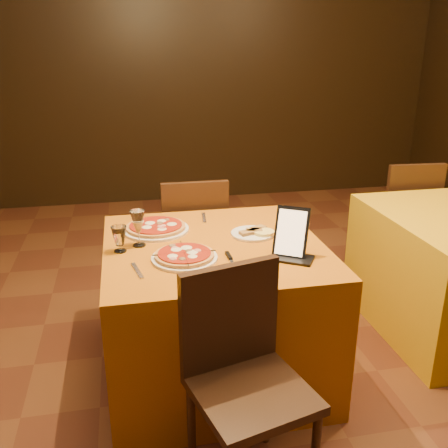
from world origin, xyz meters
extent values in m
cube|color=#5E2D19|center=(0.00, 0.00, -0.01)|extent=(6.00, 7.00, 0.01)
cube|color=black|center=(0.00, 3.50, 1.40)|extent=(6.00, 0.01, 2.80)
cube|color=#B15E0B|center=(-0.13, 0.20, 0.38)|extent=(1.10, 1.10, 0.75)
cylinder|color=white|center=(-0.30, 0.04, 0.76)|extent=(0.31, 0.31, 0.01)
cylinder|color=#AD4C23|center=(-0.30, 0.04, 0.77)|extent=(0.28, 0.28, 0.02)
cylinder|color=white|center=(-0.40, 0.45, 0.76)|extent=(0.36, 0.36, 0.01)
cylinder|color=#AD4C23|center=(-0.40, 0.45, 0.77)|extent=(0.32, 0.32, 0.02)
cylinder|color=white|center=(0.09, 0.29, 0.76)|extent=(0.23, 0.23, 0.01)
cylinder|color=olive|center=(0.09, 0.29, 0.77)|extent=(0.14, 0.14, 0.02)
cube|color=black|center=(0.20, -0.02, 0.87)|extent=(0.19, 0.17, 0.23)
cube|color=silver|center=(-0.09, -0.06, 0.75)|extent=(0.02, 0.22, 0.01)
cube|color=silver|center=(-0.52, -0.05, 0.75)|extent=(0.05, 0.17, 0.01)
cube|color=#A9A8AE|center=(-0.11, 0.60, 0.75)|extent=(0.04, 0.18, 0.01)
camera|label=1|loc=(-0.55, -2.11, 1.70)|focal=40.00mm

